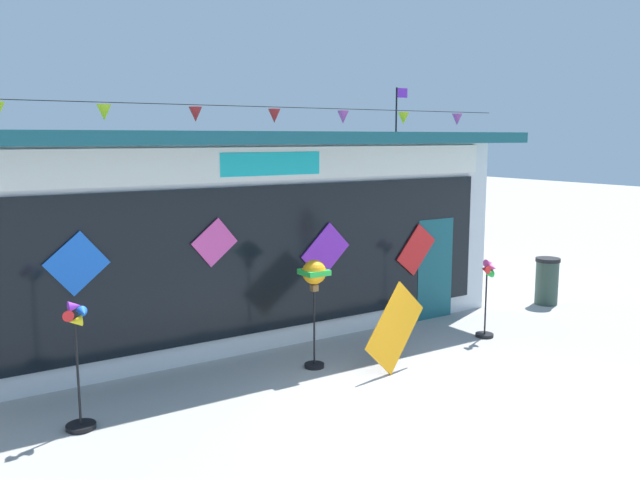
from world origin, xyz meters
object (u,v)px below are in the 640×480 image
Objects in this scene: wind_spinner_center_left at (487,291)px; trash_bin at (547,281)px; wind_spinner_far_left at (78,362)px; kite_shop_building at (207,225)px; wind_spinner_left at (314,281)px; display_kite_on_ground at (395,328)px.

wind_spinner_center_left reaches higher than trash_bin.
wind_spinner_far_left is at bearing -174.77° from trash_bin.
kite_shop_building reaches higher than wind_spinner_left.
display_kite_on_ground is (4.61, -0.48, -0.19)m from wind_spinner_far_left.
wind_spinner_far_left is 1.31× the size of display_kite_on_ground.
wind_spinner_far_left reaches higher than trash_bin.
kite_shop_building is 6.45× the size of wind_spinner_far_left.
trash_bin is at bearing -25.98° from kite_shop_building.
wind_spinner_center_left is at bearing -5.91° from wind_spinner_left.
kite_shop_building is 6.18× the size of wind_spinner_left.
display_kite_on_ground is at bearing -76.45° from kite_shop_building.
trash_bin is (10.00, 0.92, -0.35)m from wind_spinner_far_left.
wind_spinner_left is 6.46m from trash_bin.
kite_shop_building is at bearing 49.24° from wind_spinner_far_left.
wind_spinner_far_left is at bearing -175.25° from wind_spinner_left.
display_kite_on_ground is at bearing -38.64° from wind_spinner_left.
wind_spinner_center_left is (7.10, -0.06, -0.01)m from wind_spinner_far_left.
wind_spinner_far_left is 4.64m from display_kite_on_ground.
wind_spinner_far_left is at bearing -130.76° from kite_shop_building.
wind_spinner_far_left reaches higher than display_kite_on_ground.
wind_spinner_left is at bearing 174.09° from wind_spinner_center_left.
kite_shop_building is 10.46× the size of trash_bin.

